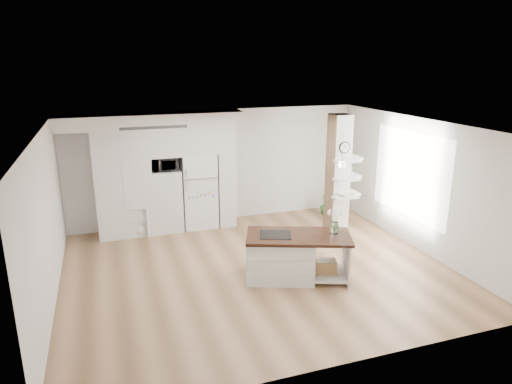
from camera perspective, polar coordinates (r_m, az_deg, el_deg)
floor at (r=8.73m, az=0.13°, el=-9.66°), size 7.00×6.00×0.01m
room at (r=8.09m, az=0.13°, el=2.25°), size 7.04×6.04×2.72m
cabinet_wall at (r=10.41m, az=-12.28°, el=3.07°), size 4.00×0.71×2.70m
refrigerator at (r=10.72m, az=-7.19°, el=0.20°), size 0.78×0.69×1.75m
column at (r=10.17m, az=10.81°, el=1.95°), size 0.69×0.90×2.70m
window at (r=10.07m, az=18.65°, el=2.10°), size 0.00×2.40×2.40m
pendant_light at (r=8.85m, az=10.33°, el=4.96°), size 0.12×0.12×0.10m
kitchen_island at (r=8.27m, az=3.86°, el=-7.90°), size 2.02×1.46×1.40m
bookshelf at (r=10.54m, az=-14.68°, el=-3.77°), size 0.64×0.45×0.69m
floor_plant_a at (r=10.65m, az=9.82°, el=-3.51°), size 0.35×0.32×0.51m
floor_plant_b at (r=11.78m, az=8.67°, el=-1.56°), size 0.37×0.37×0.50m
microwave at (r=10.38m, az=-11.32°, el=3.44°), size 0.54×0.37×0.30m
shelf_plant at (r=10.40m, az=11.61°, el=3.20°), size 0.27×0.23×0.30m
decor_bowl at (r=10.03m, az=10.95°, el=-0.33°), size 0.22×0.22×0.05m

